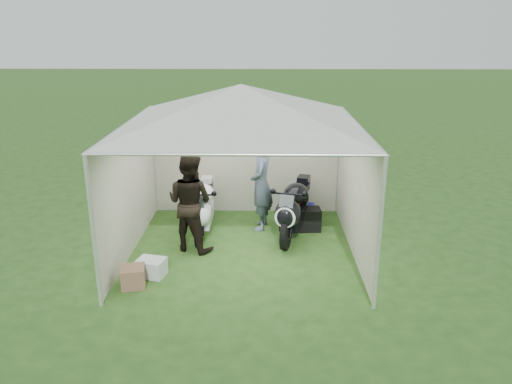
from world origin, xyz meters
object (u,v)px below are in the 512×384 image
person_dark_jacket (190,202)px  equipment_box (309,219)px  motorcycle_black (294,208)px  paddock_stand (303,211)px  person_blue_jacket (261,184)px  crate_0 (151,267)px  motorcycle_white (202,207)px  crate_1 (133,277)px  canopy_tent (241,109)px

person_dark_jacket → equipment_box: (2.24, 0.93, -0.68)m
motorcycle_black → paddock_stand: bearing=90.0°
person_blue_jacket → crate_0: person_blue_jacket is taller
person_blue_jacket → person_dark_jacket: bearing=-45.0°
motorcycle_white → motorcycle_black: size_ratio=0.97×
person_blue_jacket → motorcycle_black: bearing=63.7°
motorcycle_black → crate_1: bearing=-126.9°
motorcycle_black → motorcycle_white: bearing=-167.0°
motorcycle_black → equipment_box: 0.58m
canopy_tent → person_dark_jacket: canopy_tent is taller
motorcycle_black → crate_0: (-2.42, -1.68, -0.44)m
person_blue_jacket → crate_0: size_ratio=4.25×
crate_1 → crate_0: bearing=59.4°
canopy_tent → crate_0: canopy_tent is taller
paddock_stand → crate_1: (-2.89, -2.97, -0.00)m
equipment_box → crate_1: 3.78m
motorcycle_white → equipment_box: 2.15m
equipment_box → crate_0: bearing=-144.1°
crate_0 → crate_1: crate_1 is taller
canopy_tent → equipment_box: canopy_tent is taller
equipment_box → motorcycle_white: bearing=-173.6°
person_blue_jacket → crate_1: person_blue_jacket is taller
motorcycle_white → crate_0: size_ratio=4.61×
canopy_tent → person_blue_jacket: (0.34, 1.00, -1.64)m
motorcycle_black → paddock_stand: size_ratio=4.69×
crate_1 → canopy_tent: bearing=40.9°
canopy_tent → paddock_stand: canopy_tent is taller
paddock_stand → crate_0: 3.74m
paddock_stand → equipment_box: 0.63m
motorcycle_black → paddock_stand: (0.26, 0.93, -0.42)m
motorcycle_black → person_blue_jacket: (-0.63, 0.40, 0.35)m
canopy_tent → paddock_stand: (1.23, 1.53, -2.41)m
motorcycle_white → equipment_box: bearing=6.4°
motorcycle_black → crate_0: motorcycle_black is taller
paddock_stand → person_dark_jacket: 2.76m
motorcycle_black → person_dark_jacket: size_ratio=1.15×
canopy_tent → paddock_stand: bearing=51.3°
canopy_tent → motorcycle_white: (-0.81, 0.67, -2.02)m
canopy_tent → crate_1: bearing=-139.1°
person_dark_jacket → person_blue_jacket: 1.64m
motorcycle_white → paddock_stand: (2.03, 0.86, -0.39)m
person_dark_jacket → crate_1: bearing=87.0°
canopy_tent → equipment_box: bearing=34.8°
person_blue_jacket → paddock_stand: bearing=127.4°
canopy_tent → equipment_box: size_ratio=12.49×
crate_0 → crate_1: size_ratio=1.21×
motorcycle_white → crate_1: motorcycle_white is taller
canopy_tent → person_blue_jacket: size_ratio=3.03×
paddock_stand → equipment_box: (0.07, -0.62, 0.06)m
motorcycle_white → motorcycle_black: (1.78, -0.07, 0.03)m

